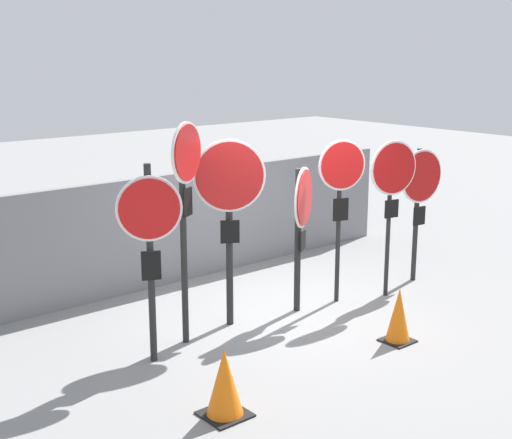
{
  "coord_description": "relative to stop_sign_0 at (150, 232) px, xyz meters",
  "views": [
    {
      "loc": [
        -6.09,
        -6.54,
        3.44
      ],
      "look_at": [
        -0.65,
        0.0,
        1.39
      ],
      "focal_mm": 50.0,
      "sensor_mm": 36.0,
      "label": 1
    }
  ],
  "objects": [
    {
      "name": "ground_plane",
      "position": [
        2.22,
        0.11,
        -1.51
      ],
      "size": [
        40.0,
        40.0,
        0.0
      ],
      "primitive_type": "plane",
      "color": "gray"
    },
    {
      "name": "fence_back",
      "position": [
        2.22,
        2.25,
        -0.69
      ],
      "size": [
        7.58,
        0.12,
        1.65
      ],
      "color": "slate",
      "rests_on": "ground"
    },
    {
      "name": "stop_sign_0",
      "position": [
        0.0,
        0.0,
        0.0
      ],
      "size": [
        0.66,
        0.34,
        2.25
      ],
      "rotation": [
        0.0,
        0.0,
        -0.45
      ],
      "color": "black",
      "rests_on": "ground"
    },
    {
      "name": "stop_sign_1",
      "position": [
        0.62,
        0.21,
        0.36
      ],
      "size": [
        0.62,
        0.37,
        2.64
      ],
      "rotation": [
        0.0,
        0.0,
        0.51
      ],
      "color": "black",
      "rests_on": "ground"
    },
    {
      "name": "stop_sign_2",
      "position": [
        1.33,
        0.31,
        0.13
      ],
      "size": [
        0.78,
        0.47,
        2.38
      ],
      "rotation": [
        0.0,
        0.0,
        -0.53
      ],
      "color": "black",
      "rests_on": "ground"
    },
    {
      "name": "stop_sign_3",
      "position": [
        2.36,
        0.12,
        -0.16
      ],
      "size": [
        0.69,
        0.44,
        1.95
      ],
      "rotation": [
        0.0,
        0.0,
        0.55
      ],
      "color": "black",
      "rests_on": "ground"
    },
    {
      "name": "stop_sign_4",
      "position": [
        3.0,
        0.04,
        0.16
      ],
      "size": [
        0.65,
        0.26,
        2.27
      ],
      "rotation": [
        0.0,
        0.0,
        -0.34
      ],
      "color": "black",
      "rests_on": "ground"
    },
    {
      "name": "stop_sign_5",
      "position": [
        3.71,
        -0.25,
        0.13
      ],
      "size": [
        0.74,
        0.2,
        2.22
      ],
      "rotation": [
        0.0,
        0.0,
        -0.22
      ],
      "color": "black",
      "rests_on": "ground"
    },
    {
      "name": "stop_sign_6",
      "position": [
        4.57,
        -0.07,
        -0.09
      ],
      "size": [
        0.79,
        0.17,
        2.01
      ],
      "rotation": [
        0.0,
        0.0,
        -0.11
      ],
      "color": "black",
      "rests_on": "ground"
    },
    {
      "name": "traffic_cone_0",
      "position": [
        -0.12,
        -1.46,
        -1.17
      ],
      "size": [
        0.43,
        0.43,
        0.68
      ],
      "color": "black",
      "rests_on": "ground"
    },
    {
      "name": "traffic_cone_1",
      "position": [
        2.56,
        -1.38,
        -1.18
      ],
      "size": [
        0.35,
        0.35,
        0.67
      ],
      "color": "black",
      "rests_on": "ground"
    }
  ]
}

